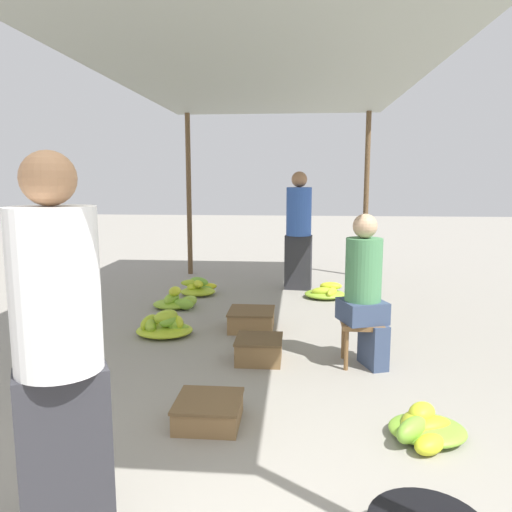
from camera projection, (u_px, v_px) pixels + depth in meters
The scene contains 15 objects.
canopy_post_back_left at pixel (189, 195), 8.05m from camera, with size 0.08×0.08×2.58m, color brown.
canopy_post_back_right at pixel (366, 196), 7.82m from camera, with size 0.08×0.08×2.58m, color brown.
canopy_tarp at pixel (261, 63), 4.56m from camera, with size 3.23×6.85×0.04m, color #9EA399.
vendor_foreground at pixel (59, 348), 2.05m from camera, with size 0.48×0.48×1.67m.
stool at pixel (362, 330), 4.18m from camera, with size 0.34×0.34×0.38m.
vendor_seated at pixel (365, 289), 4.12m from camera, with size 0.43×0.43×1.28m.
banana_pile_left_0 at pixel (198, 288), 6.74m from camera, with size 0.48×0.48×0.25m.
banana_pile_left_1 at pixel (176, 302), 6.04m from camera, with size 0.55×0.43×0.26m.
banana_pile_left_2 at pixel (164, 326), 4.99m from camera, with size 0.57×0.50×0.27m.
banana_pile_right_0 at pixel (423, 428), 3.00m from camera, with size 0.48×0.50×0.19m.
banana_pile_right_1 at pixel (326, 292), 6.56m from camera, with size 0.54×0.48×0.21m.
crate_near at pixel (209, 411), 3.19m from camera, with size 0.42×0.42×0.16m.
crate_mid at pixel (259, 349), 4.29m from camera, with size 0.40×0.40×0.21m.
crate_far at pixel (252, 320), 5.18m from camera, with size 0.47×0.47×0.21m.
shopper_walking_mid at pixel (299, 229), 6.98m from camera, with size 0.39×0.39×1.66m.
Camera 1 is at (0.36, -1.24, 1.56)m, focal length 35.00 mm.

